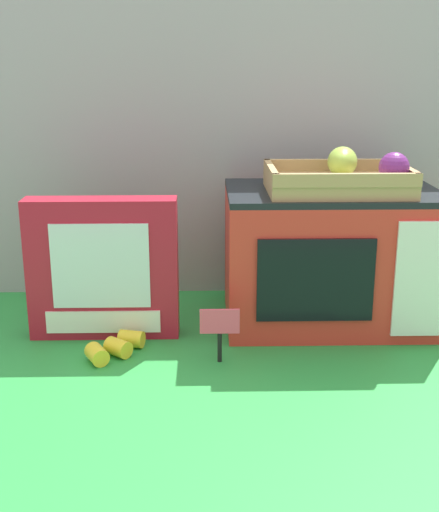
{
  "coord_description": "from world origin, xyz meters",
  "views": [
    {
      "loc": [
        -0.11,
        -1.26,
        0.52
      ],
      "look_at": [
        -0.08,
        -0.01,
        0.15
      ],
      "focal_mm": 47.14,
      "sensor_mm": 36.0,
      "label": 1
    }
  ],
  "objects_px": {
    "food_groups_crate": "(343,179)",
    "cookie_set_box": "(103,269)",
    "toy_microwave": "(330,257)",
    "loose_toy_banana": "(116,347)",
    "price_sign": "(220,327)"
  },
  "relations": [
    {
      "from": "food_groups_crate",
      "to": "cookie_set_box",
      "type": "xyz_separation_m",
      "value": [
        -0.46,
        -0.04,
        -0.16
      ]
    },
    {
      "from": "cookie_set_box",
      "to": "toy_microwave",
      "type": "bearing_deg",
      "value": 8.06
    },
    {
      "from": "food_groups_crate",
      "to": "cookie_set_box",
      "type": "distance_m",
      "value": 0.49
    },
    {
      "from": "cookie_set_box",
      "to": "loose_toy_banana",
      "type": "distance_m",
      "value": 0.16
    },
    {
      "from": "toy_microwave",
      "to": "price_sign",
      "type": "xyz_separation_m",
      "value": [
        -0.23,
        -0.19,
        -0.07
      ]
    },
    {
      "from": "food_groups_crate",
      "to": "loose_toy_banana",
      "type": "distance_m",
      "value": 0.53
    },
    {
      "from": "food_groups_crate",
      "to": "loose_toy_banana",
      "type": "xyz_separation_m",
      "value": [
        -0.43,
        -0.13,
        -0.28
      ]
    },
    {
      "from": "price_sign",
      "to": "loose_toy_banana",
      "type": "bearing_deg",
      "value": 170.23
    },
    {
      "from": "food_groups_crate",
      "to": "cookie_set_box",
      "type": "height_order",
      "value": "food_groups_crate"
    },
    {
      "from": "toy_microwave",
      "to": "loose_toy_banana",
      "type": "xyz_separation_m",
      "value": [
        -0.41,
        -0.16,
        -0.12
      ]
    },
    {
      "from": "toy_microwave",
      "to": "food_groups_crate",
      "type": "distance_m",
      "value": 0.17
    },
    {
      "from": "loose_toy_banana",
      "to": "price_sign",
      "type": "bearing_deg",
      "value": -9.77
    },
    {
      "from": "food_groups_crate",
      "to": "price_sign",
      "type": "distance_m",
      "value": 0.37
    },
    {
      "from": "food_groups_crate",
      "to": "price_sign",
      "type": "xyz_separation_m",
      "value": [
        -0.24,
        -0.16,
        -0.23
      ]
    },
    {
      "from": "price_sign",
      "to": "loose_toy_banana",
      "type": "height_order",
      "value": "price_sign"
    }
  ]
}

